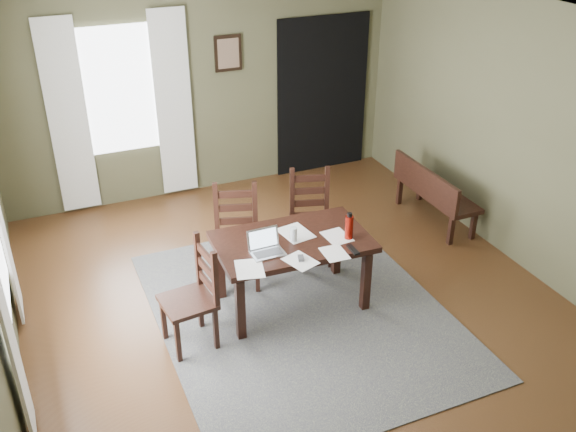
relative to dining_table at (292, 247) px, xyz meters
name	(u,v)px	position (x,y,z in m)	size (l,w,h in m)	color
ground	(300,313)	(0.01, -0.18, -0.64)	(5.00, 6.00, 0.01)	#492C16
room_shell	(302,136)	(0.01, -0.18, 1.17)	(5.02, 6.02, 2.71)	#4F4E33
rug	(300,312)	(0.01, -0.18, -0.63)	(2.60, 3.20, 0.01)	#484848
dining_table	(292,247)	(0.00, 0.00, 0.00)	(1.46, 0.92, 0.71)	black
chair_end	(193,297)	(-1.02, -0.20, -0.15)	(0.48, 0.48, 0.99)	black
chair_back_left	(237,237)	(-0.34, 0.58, -0.13)	(0.56, 0.56, 1.03)	black
chair_back_right	(311,218)	(0.52, 0.69, -0.15)	(0.54, 0.54, 0.99)	black
bench	(432,190)	(2.17, 0.86, -0.21)	(0.40, 1.25, 0.71)	black
laptop	(266,246)	(-0.31, -0.11, 0.14)	(0.30, 0.24, 0.20)	#B7B7BC
computer_mouse	(301,258)	(-0.07, -0.36, 0.10)	(0.05, 0.08, 0.03)	#3F3F42
tv_remote	(353,249)	(0.42, -0.40, 0.10)	(0.05, 0.18, 0.02)	black
drinking_glass	(294,235)	(-0.01, -0.04, 0.16)	(0.06, 0.06, 0.14)	silver
water_bottle	(349,227)	(0.49, -0.19, 0.21)	(0.09, 0.09, 0.26)	maroon
paper_a	(250,269)	(-0.54, -0.32, 0.09)	(0.24, 0.31, 0.00)	white
paper_b	(334,253)	(0.24, -0.38, 0.09)	(0.21, 0.27, 0.00)	white
paper_c	(296,233)	(0.07, 0.09, 0.09)	(0.26, 0.33, 0.00)	white
paper_d	(337,236)	(0.40, -0.12, 0.09)	(0.22, 0.28, 0.00)	white
paper_e	(300,261)	(-0.09, -0.38, 0.09)	(0.22, 0.28, 0.00)	white
window_back	(119,90)	(-0.99, 2.79, 0.82)	(1.00, 0.01, 1.50)	white
curtain_left_near	(2,308)	(-2.43, -0.80, 0.57)	(0.03, 0.48, 2.30)	silver
curtain_back_left	(68,119)	(-1.61, 2.76, 0.57)	(0.44, 0.03, 2.30)	silver
curtain_back_right	(174,105)	(-0.37, 2.76, 0.57)	(0.44, 0.03, 2.30)	silver
framed_picture	(228,53)	(0.36, 2.79, 1.12)	(0.34, 0.03, 0.44)	black
doorway_back	(322,96)	(1.66, 2.79, 0.42)	(1.30, 0.03, 2.10)	black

